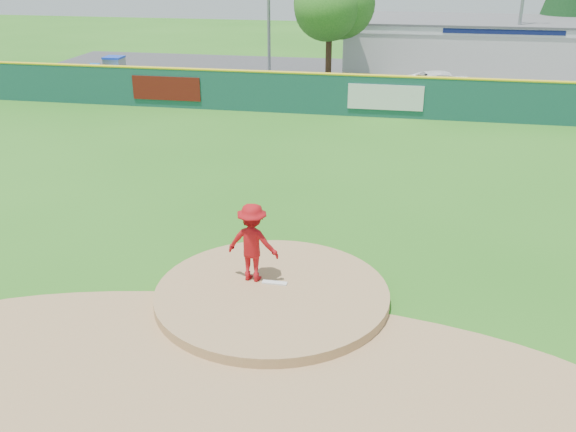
% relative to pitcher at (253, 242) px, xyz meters
% --- Properties ---
extents(ground, '(120.00, 120.00, 0.00)m').
position_rel_pitcher_xyz_m(ground, '(0.56, -0.45, -1.22)').
color(ground, '#286B19').
rests_on(ground, ground).
extents(pitchers_mound, '(5.50, 5.50, 0.50)m').
position_rel_pitcher_xyz_m(pitchers_mound, '(0.56, -0.45, -1.22)').
color(pitchers_mound, '#9E774C').
rests_on(pitchers_mound, ground).
extents(pitching_rubber, '(0.60, 0.15, 0.04)m').
position_rel_pitcher_xyz_m(pitching_rubber, '(0.56, -0.15, -0.95)').
color(pitching_rubber, white).
rests_on(pitching_rubber, pitchers_mound).
extents(infield_dirt_arc, '(15.40, 15.40, 0.01)m').
position_rel_pitcher_xyz_m(infield_dirt_arc, '(0.56, -3.45, -1.21)').
color(infield_dirt_arc, '#9E774C').
rests_on(infield_dirt_arc, ground).
extents(parking_lot, '(44.00, 16.00, 0.02)m').
position_rel_pitcher_xyz_m(parking_lot, '(0.56, 26.55, -1.21)').
color(parking_lot, '#38383A').
rests_on(parking_lot, ground).
extents(pitcher, '(1.33, 0.86, 1.94)m').
position_rel_pitcher_xyz_m(pitcher, '(0.00, 0.00, 0.00)').
color(pitcher, '#A00D12').
rests_on(pitcher, pitchers_mound).
extents(van, '(5.18, 3.33, 1.33)m').
position_rel_pitcher_xyz_m(van, '(5.23, 23.04, -0.54)').
color(van, white).
rests_on(van, parking_lot).
extents(pool_building_grp, '(15.20, 8.20, 3.31)m').
position_rel_pitcher_xyz_m(pool_building_grp, '(6.56, 31.55, 0.44)').
color(pool_building_grp, silver).
rests_on(pool_building_grp, ground).
extents(fence_banners, '(14.67, 0.04, 1.20)m').
position_rel_pitcher_xyz_m(fence_banners, '(-3.28, 17.47, -0.22)').
color(fence_banners, '#5C140D').
rests_on(fence_banners, ground).
extents(playground_slide, '(1.06, 2.99, 1.65)m').
position_rel_pitcher_xyz_m(playground_slide, '(-14.03, 22.59, -0.38)').
color(playground_slide, '#163CC3').
rests_on(playground_slide, ground).
extents(outfield_fence, '(40.00, 0.14, 2.07)m').
position_rel_pitcher_xyz_m(outfield_fence, '(0.56, 17.55, -0.13)').
color(outfield_fence, '#164940').
rests_on(outfield_fence, ground).
extents(deciduous_tree, '(5.60, 5.60, 7.36)m').
position_rel_pitcher_xyz_m(deciduous_tree, '(-1.44, 24.55, 3.33)').
color(deciduous_tree, '#382314').
rests_on(deciduous_tree, ground).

